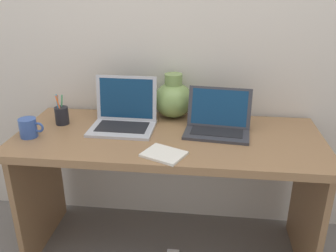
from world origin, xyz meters
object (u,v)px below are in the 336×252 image
object	(u,v)px
laptop_right	(218,121)
pen_cup	(62,115)
laptop_left	(124,114)
green_vase	(173,99)
coffee_mug	(29,128)
notebook_stack	(164,154)

from	to	relation	value
laptop_right	pen_cup	world-z (taller)	laptop_right
laptop_right	laptop_left	bearing A→B (deg)	178.28
laptop_left	pen_cup	distance (m)	0.35
green_vase	coffee_mug	world-z (taller)	green_vase
notebook_stack	coffee_mug	world-z (taller)	coffee_mug
laptop_left	notebook_stack	size ratio (longest dim) A/B	1.88
notebook_stack	pen_cup	distance (m)	0.69
coffee_mug	pen_cup	distance (m)	0.21
laptop_right	pen_cup	bearing A→B (deg)	179.71
laptop_right	pen_cup	distance (m)	0.85
coffee_mug	laptop_right	bearing A→B (deg)	10.85
notebook_stack	coffee_mug	size ratio (longest dim) A/B	1.43
green_vase	pen_cup	bearing A→B (deg)	-163.02
laptop_right	coffee_mug	distance (m)	0.97
green_vase	notebook_stack	bearing A→B (deg)	-89.13
laptop_left	green_vase	world-z (taller)	laptop_left
pen_cup	laptop_right	bearing A→B (deg)	-0.29
notebook_stack	laptop_right	bearing A→B (deg)	51.44
laptop_left	notebook_stack	bearing A→B (deg)	-51.61
coffee_mug	notebook_stack	bearing A→B (deg)	-10.19
laptop_left	laptop_right	bearing A→B (deg)	-1.72
green_vase	pen_cup	size ratio (longest dim) A/B	1.50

